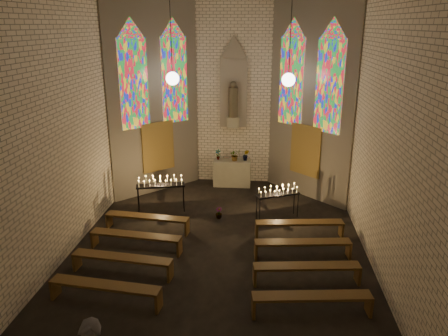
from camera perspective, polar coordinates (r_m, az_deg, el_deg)
The scene contains 17 objects.
floor at distance 11.92m, azimuth -0.87°, elevation -11.46°, with size 12.00×12.00×0.00m, color black.
room at distance 13.87m, azimuth 0.52°, elevation 9.19°, with size 8.22×12.43×7.00m.
altar at distance 16.68m, azimuth 1.07°, elevation -0.64°, with size 1.40×0.60×1.00m, color #AEAA8E.
flower_vase_left at distance 16.57m, azimuth -0.80°, elevation 1.78°, with size 0.21×0.14×0.40m, color #4C723F.
flower_vase_center at distance 16.44m, azimuth 1.43°, elevation 1.71°, with size 0.40×0.34×0.44m, color #4C723F.
flower_vase_right at distance 16.47m, azimuth 2.87°, elevation 1.70°, with size 0.23×0.19×0.43m, color #4C723F.
aisle_flower_pot at distance 13.99m, azimuth -0.68°, elevation -5.88°, with size 0.21×0.21×0.37m, color #4C723F.
votive_stand_left at distance 14.34m, azimuth -8.30°, elevation -1.97°, with size 1.62×0.73×1.15m.
votive_stand_right at distance 13.83m, azimuth 7.05°, elevation -3.16°, with size 1.42×0.87×1.03m.
pew_left_0 at distance 13.30m, azimuth -10.02°, elevation -6.51°, with size 2.56×0.64×0.49m.
pew_right_0 at distance 12.92m, azimuth 9.81°, elevation -7.28°, with size 2.56×0.64×0.49m.
pew_left_1 at distance 12.26m, azimuth -11.46°, elevation -8.84°, with size 2.56×0.64×0.49m.
pew_right_1 at distance 11.85m, azimuth 10.24°, elevation -9.78°, with size 2.56×0.64×0.49m.
pew_left_2 at distance 11.26m, azimuth -13.18°, elevation -11.58°, with size 2.56×0.64×0.49m.
pew_right_2 at distance 10.81m, azimuth 10.76°, elevation -12.76°, with size 2.56×0.64×0.49m.
pew_left_3 at distance 10.30m, azimuth -15.27°, elevation -14.83°, with size 2.56×0.64×0.49m.
pew_right_3 at distance 9.81m, azimuth 11.40°, elevation -16.37°, with size 2.56×0.64×0.49m.
Camera 1 is at (1.11, -10.28, 5.92)m, focal length 35.00 mm.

